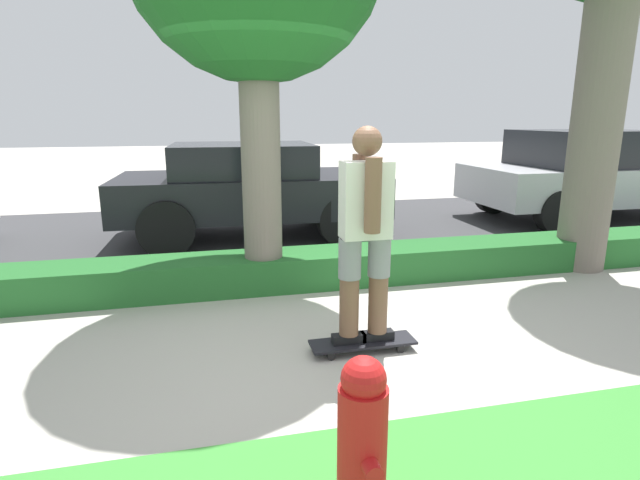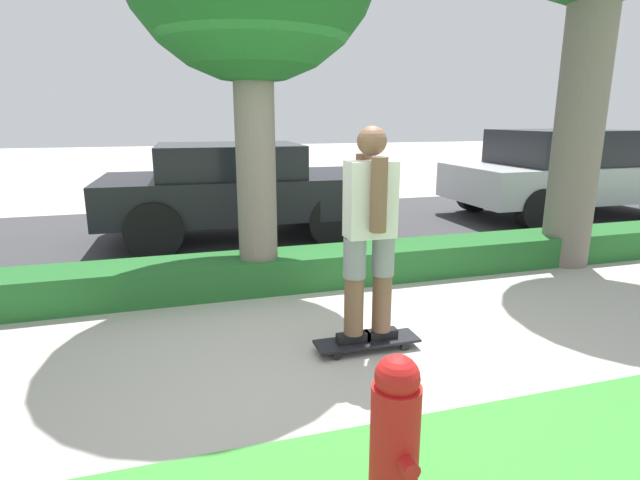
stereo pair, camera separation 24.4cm
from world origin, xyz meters
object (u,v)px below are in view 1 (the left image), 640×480
Objects in this scene: skateboard at (363,343)px; fire_hydrant at (362,449)px; skater_person at (365,232)px; parked_car_middle at (249,187)px; parked_car_rear at (587,174)px.

skateboard is 0.98× the size of fire_hydrant.
skater_person is 1.94× the size of fire_hydrant.
skateboard is 4.13m from parked_car_middle.
fire_hydrant is (-0.56, -1.68, 0.36)m from skateboard.
skater_person reaches higher than parked_car_middle.
parked_car_rear reaches higher than skateboard.
parked_car_middle is 0.95× the size of parked_car_rear.
parked_car_rear is at bearing 2.38° from parked_car_middle.
skater_person reaches higher than fire_hydrant.
parked_car_rear is at bearing 36.82° from skater_person.
skateboard is at bearing -165.96° from skater_person.
skater_person is 1.84m from fire_hydrant.
parked_car_middle is at bearing -179.72° from parked_car_rear.
fire_hydrant is at bearing -108.32° from skateboard.
fire_hydrant is at bearing -108.32° from skater_person.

